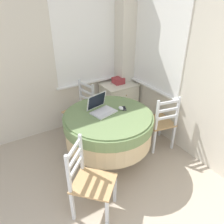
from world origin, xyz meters
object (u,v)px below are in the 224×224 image
cell_phone (124,108)px  storage_box (118,81)px  dining_chair_near_right_window (160,122)px  laptop (101,108)px  dining_chair_near_back_window (81,110)px  round_dining_table (108,126)px  corner_cabinet (119,101)px  dining_chair_camera_near (90,182)px  computer_mouse (121,108)px

cell_phone → storage_box: size_ratio=0.72×
dining_chair_near_right_window → storage_box: size_ratio=4.89×
laptop → cell_phone: size_ratio=2.80×
cell_phone → storage_box: bearing=61.0°
dining_chair_near_back_window → cell_phone: bearing=-71.7°
round_dining_table → corner_cabinet: 1.25m
round_dining_table → dining_chair_near_right_window: size_ratio=1.33×
dining_chair_camera_near → storage_box: bearing=48.8°
computer_mouse → dining_chair_near_right_window: size_ratio=0.10×
dining_chair_near_back_window → dining_chair_camera_near: size_ratio=1.00×
computer_mouse → storage_box: size_ratio=0.47×
round_dining_table → computer_mouse: (0.21, 0.02, 0.21)m
computer_mouse → dining_chair_near_back_window: bearing=105.3°
storage_box → dining_chair_camera_near: bearing=-131.2°
round_dining_table → dining_chair_near_right_window: dining_chair_near_right_window is taller
cell_phone → dining_chair_near_right_window: dining_chair_near_right_window is taller
dining_chair_camera_near → storage_box: 2.15m
dining_chair_near_right_window → cell_phone: bearing=166.4°
computer_mouse → dining_chair_camera_near: size_ratio=0.10×
dining_chair_near_right_window → dining_chair_camera_near: bearing=-161.2°
computer_mouse → storage_box: (0.58, 0.96, -0.03)m
laptop → storage_box: bearing=46.0°
computer_mouse → dining_chair_camera_near: (-0.82, -0.64, -0.37)m
laptop → corner_cabinet: size_ratio=0.52×
dining_chair_near_right_window → computer_mouse: bearing=167.5°
dining_chair_camera_near → corner_cabinet: size_ratio=1.27×
cell_phone → laptop: bearing=163.4°
round_dining_table → dining_chair_near_right_window: bearing=-8.3°
cell_phone → dining_chair_camera_near: size_ratio=0.15×
round_dining_table → storage_box: storage_box is taller
laptop → dining_chair_near_back_window: laptop is taller
computer_mouse → dining_chair_near_right_window: 0.75m
dining_chair_near_right_window → storage_box: 1.16m
dining_chair_camera_near → corner_cabinet: dining_chair_camera_near is taller
storage_box → round_dining_table: bearing=-129.0°
corner_cabinet → computer_mouse: bearing=-121.9°
dining_chair_near_back_window → storage_box: size_ratio=4.89×
cell_phone → corner_cabinet: 1.15m
dining_chair_camera_near → storage_box: size_ratio=4.89×
dining_chair_near_back_window → dining_chair_near_right_window: size_ratio=1.00×
storage_box → corner_cabinet: bearing=-100.1°
computer_mouse → dining_chair_camera_near: 1.10m
cell_phone → storage_box: 1.10m
laptop → computer_mouse: 0.28m
dining_chair_near_back_window → computer_mouse: bearing=-74.7°
dining_chair_near_right_window → laptop: bearing=165.3°
dining_chair_near_right_window → storage_box: bearing=93.0°
computer_mouse → laptop: bearing=160.3°
corner_cabinet → storage_box: storage_box is taller
cell_phone → dining_chair_near_back_window: bearing=108.3°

